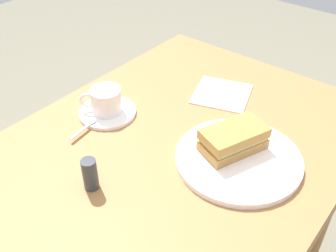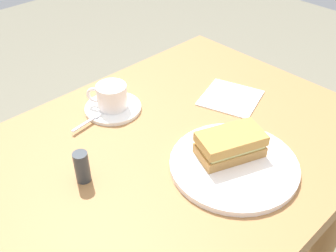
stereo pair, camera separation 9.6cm
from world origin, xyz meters
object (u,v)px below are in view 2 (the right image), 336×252
napkin (231,98)px  salt_shaker (82,167)px  coffee_cup (111,96)px  dining_table (152,197)px  sandwich_plate (234,165)px  spoon (92,119)px  sandwich_front (230,144)px  coffee_saucer (113,108)px

napkin → salt_shaker: 0.48m
coffee_cup → salt_shaker: 0.26m
dining_table → sandwich_plate: 0.23m
coffee_cup → spoon: size_ratio=0.98×
sandwich_front → salt_shaker: 0.33m
sandwich_plate → dining_table: bearing=-51.8°
dining_table → sandwich_front: (-0.13, 0.12, 0.17)m
napkin → coffee_cup: bearing=-34.5°
coffee_cup → napkin: bearing=145.5°
coffee_saucer → spoon: 0.08m
sandwich_front → sandwich_plate: bearing=61.4°
coffee_cup → spoon: coffee_cup is taller
sandwich_plate → sandwich_front: bearing=-118.6°
sandwich_plate → sandwich_front: sandwich_front is taller
spoon → coffee_cup: bearing=-171.2°
dining_table → sandwich_front: 0.25m
spoon → salt_shaker: (0.13, 0.16, 0.02)m
sandwich_plate → coffee_saucer: (0.06, -0.36, -0.00)m
coffee_saucer → coffee_cup: 0.04m
coffee_saucer → sandwich_front: bearing=102.0°
sandwich_plate → spoon: 0.38m
spoon → salt_shaker: bearing=49.6°
sandwich_front → coffee_saucer: sandwich_front is taller
coffee_cup → napkin: coffee_cup is taller
sandwich_front → napkin: 0.25m
sandwich_front → spoon: 0.36m
coffee_cup → salt_shaker: (0.20, 0.17, -0.01)m
dining_table → salt_shaker: salt_shaker is taller
sandwich_front → napkin: bearing=-141.9°
dining_table → salt_shaker: size_ratio=15.34×
sandwich_front → napkin: size_ratio=1.11×
coffee_cup → napkin: (-0.27, 0.19, -0.04)m
sandwich_plate → coffee_saucer: size_ratio=1.91×
spoon → napkin: spoon is taller
sandwich_plate → coffee_saucer: 0.37m
coffee_saucer → dining_table: bearing=74.8°
dining_table → spoon: 0.25m
sandwich_plate → napkin: (-0.21, -0.18, -0.01)m
coffee_saucer → spoon: spoon is taller
coffee_saucer → salt_shaker: size_ratio=2.03×
coffee_saucer → napkin: 0.33m
spoon → salt_shaker: 0.21m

